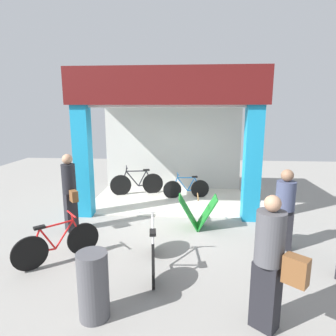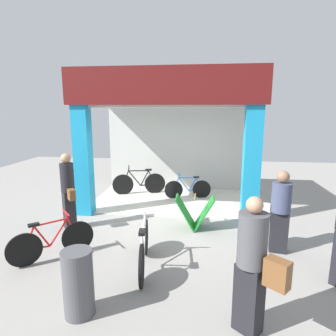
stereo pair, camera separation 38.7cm
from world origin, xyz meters
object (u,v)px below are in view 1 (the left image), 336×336
object	(u,v)px
bicycle_inside_0	(186,188)
trash_bin	(93,286)
pedestrian_2	(70,192)
bicycle_inside_1	(137,183)
bicycle_parked_0	(58,244)
bicycle_parked_1	(153,248)
pedestrian_3	(270,262)
sandwich_board_sign	(198,212)
pedestrian_1	(283,208)

from	to	relation	value
bicycle_inside_0	trash_bin	xyz separation A→B (m)	(-1.16, -5.38, 0.15)
pedestrian_2	bicycle_inside_1	bearing A→B (deg)	71.19
bicycle_inside_0	trash_bin	size ratio (longest dim) A/B	1.53
bicycle_inside_0	bicycle_inside_1	world-z (taller)	bicycle_inside_1
bicycle_inside_1	pedestrian_2	distance (m)	3.12
bicycle_parked_0	bicycle_parked_1	bearing A→B (deg)	-3.60
bicycle_inside_0	pedestrian_3	distance (m)	5.55
sandwich_board_sign	pedestrian_3	world-z (taller)	pedestrian_3
sandwich_board_sign	bicycle_inside_0	bearing A→B (deg)	97.16
bicycle_inside_0	bicycle_inside_1	size ratio (longest dim) A/B	0.86
trash_bin	bicycle_parked_1	bearing A→B (deg)	63.35
bicycle_inside_0	sandwich_board_sign	bearing A→B (deg)	-82.84
trash_bin	sandwich_board_sign	bearing A→B (deg)	64.97
bicycle_inside_1	pedestrian_2	xyz separation A→B (m)	(-0.99, -2.91, 0.53)
bicycle_inside_1	pedestrian_3	world-z (taller)	pedestrian_3
bicycle_parked_1	sandwich_board_sign	bearing A→B (deg)	66.10
pedestrian_2	pedestrian_3	size ratio (longest dim) A/B	1.01
trash_bin	pedestrian_1	bearing A→B (deg)	35.42
bicycle_inside_1	bicycle_parked_0	xyz separation A→B (m)	(-0.69, -4.29, -0.03)
pedestrian_3	bicycle_inside_0	bearing A→B (deg)	101.26
bicycle_parked_0	trash_bin	world-z (taller)	trash_bin
bicycle_parked_0	trash_bin	distance (m)	1.77
bicycle_inside_0	pedestrian_3	size ratio (longest dim) A/B	0.81
bicycle_parked_1	pedestrian_3	distance (m)	2.13
bicycle_parked_1	pedestrian_3	world-z (taller)	pedestrian_3
sandwich_board_sign	pedestrian_1	bearing A→B (deg)	-29.05
bicycle_inside_0	pedestrian_2	xyz separation A→B (m)	(-2.59, -2.64, 0.59)
bicycle_inside_0	pedestrian_3	xyz separation A→B (m)	(1.08, -5.41, 0.60)
bicycle_inside_1	pedestrian_1	world-z (taller)	pedestrian_1
sandwich_board_sign	bicycle_parked_1	bearing A→B (deg)	-113.90
bicycle_parked_0	bicycle_parked_1	world-z (taller)	bicycle_parked_1
bicycle_parked_1	pedestrian_2	bearing A→B (deg)	144.21
bicycle_inside_1	trash_bin	world-z (taller)	bicycle_inside_1
bicycle_parked_0	pedestrian_1	world-z (taller)	pedestrian_1
bicycle_inside_0	trash_bin	world-z (taller)	trash_bin
bicycle_inside_1	pedestrian_3	bearing A→B (deg)	-64.77
pedestrian_2	bicycle_parked_1	bearing A→B (deg)	-35.79
bicycle_inside_0	bicycle_inside_1	xyz separation A→B (m)	(-1.60, 0.27, 0.06)
trash_bin	pedestrian_2	bearing A→B (deg)	117.55
bicycle_inside_0	bicycle_parked_1	xyz separation A→B (m)	(-0.53, -4.12, 0.06)
bicycle_parked_0	pedestrian_3	bearing A→B (deg)	-22.54
bicycle_parked_1	pedestrian_2	world-z (taller)	pedestrian_2
sandwich_board_sign	pedestrian_1	world-z (taller)	pedestrian_1
pedestrian_3	bicycle_parked_0	bearing A→B (deg)	157.46
bicycle_parked_1	pedestrian_1	distance (m)	2.67
bicycle_inside_0	sandwich_board_sign	size ratio (longest dim) A/B	1.60
bicycle_inside_1	trash_bin	bearing A→B (deg)	-85.57
bicycle_inside_0	sandwich_board_sign	xyz separation A→B (m)	(0.29, -2.28, 0.07)
bicycle_parked_1	pedestrian_3	xyz separation A→B (m)	(1.61, -1.29, 0.53)
sandwich_board_sign	pedestrian_2	bearing A→B (deg)	-172.86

